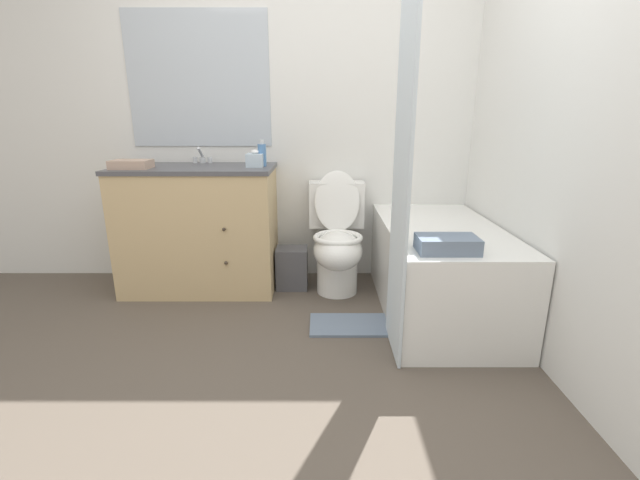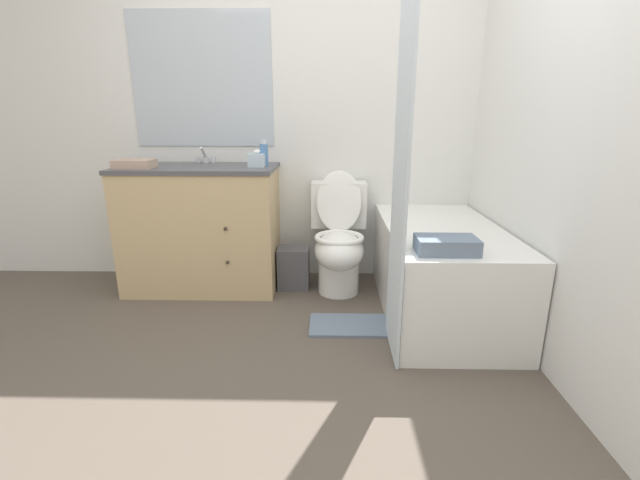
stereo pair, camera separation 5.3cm
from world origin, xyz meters
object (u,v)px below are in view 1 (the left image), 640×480
object	(u,v)px
toilet	(337,241)
bathtub	(439,269)
vanity_cabinet	(200,227)
hand_towel_folded	(131,164)
sink_faucet	(202,158)
wastebasket	(292,268)
tissue_box	(255,160)
soap_dispenser	(262,155)
bath_mat	(352,325)
bath_towel_folded	(447,244)

from	to	relation	value
toilet	bathtub	bearing A→B (deg)	-28.58
vanity_cabinet	hand_towel_folded	xyz separation A→B (m)	(-0.38, -0.13, 0.47)
sink_faucet	wastebasket	bearing A→B (deg)	-18.33
sink_faucet	tissue_box	xyz separation A→B (m)	(0.43, -0.22, 0.01)
bathtub	soap_dispenser	world-z (taller)	soap_dispenser
sink_faucet	bathtub	size ratio (longest dim) A/B	0.10
bath_mat	sink_faucet	bearing A→B (deg)	141.86
sink_faucet	bath_mat	distance (m)	1.64
toilet	tissue_box	size ratio (longest dim) A/B	5.91
tissue_box	soap_dispenser	bearing A→B (deg)	24.68
toilet	bath_mat	xyz separation A→B (m)	(0.07, -0.58, -0.36)
wastebasket	bath_mat	distance (m)	0.75
vanity_cabinet	toilet	world-z (taller)	vanity_cabinet
bathtub	tissue_box	xyz separation A→B (m)	(-1.21, 0.38, 0.66)
bathtub	wastebasket	xyz separation A→B (m)	(-0.97, 0.39, -0.14)
vanity_cabinet	wastebasket	bearing A→B (deg)	-1.26
hand_towel_folded	soap_dispenser	bearing A→B (deg)	8.90
wastebasket	tissue_box	world-z (taller)	tissue_box
sink_faucet	bath_mat	xyz separation A→B (m)	(1.07, -0.84, -0.92)
tissue_box	hand_towel_folded	xyz separation A→B (m)	(-0.81, -0.11, -0.02)
hand_towel_folded	bath_mat	distance (m)	1.79
wastebasket	hand_towel_folded	distance (m)	1.30
sink_faucet	bath_mat	bearing A→B (deg)	-38.14
bathtub	soap_dispenser	distance (m)	1.41
sink_faucet	bathtub	xyz separation A→B (m)	(1.64, -0.61, -0.64)
toilet	soap_dispenser	xyz separation A→B (m)	(-0.52, 0.05, 0.60)
toilet	tissue_box	xyz separation A→B (m)	(-0.57, 0.03, 0.57)
bathtub	hand_towel_folded	bearing A→B (deg)	172.37
sink_faucet	tissue_box	world-z (taller)	sink_faucet
tissue_box	bath_mat	distance (m)	1.29
toilet	bathtub	distance (m)	0.74
soap_dispenser	hand_towel_folded	bearing A→B (deg)	-171.10
wastebasket	soap_dispenser	size ratio (longest dim) A/B	1.69
sink_faucet	toilet	distance (m)	1.17
vanity_cabinet	bathtub	distance (m)	1.69
wastebasket	bath_mat	size ratio (longest dim) A/B	0.59
bathtub	bath_towel_folded	xyz separation A→B (m)	(-0.12, -0.52, 0.32)
soap_dispenser	bath_mat	bearing A→B (deg)	-46.88
hand_towel_folded	bath_towel_folded	world-z (taller)	hand_towel_folded
wastebasket	hand_towel_folded	bearing A→B (deg)	-173.72
bathtub	bath_towel_folded	bearing A→B (deg)	-103.18
bathtub	tissue_box	bearing A→B (deg)	162.45
toilet	bath_towel_folded	size ratio (longest dim) A/B	2.82
vanity_cabinet	soap_dispenser	xyz separation A→B (m)	(0.47, 0.00, 0.52)
sink_faucet	toilet	world-z (taller)	sink_faucet
hand_towel_folded	wastebasket	bearing A→B (deg)	6.28
vanity_cabinet	hand_towel_folded	bearing A→B (deg)	-161.25
bath_towel_folded	vanity_cabinet	bearing A→B (deg)	148.80
toilet	bath_towel_folded	bearing A→B (deg)	-59.01
wastebasket	hand_towel_folded	world-z (taller)	hand_towel_folded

